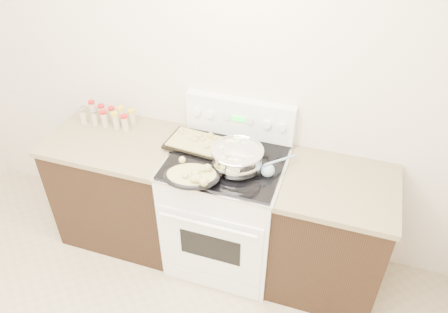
% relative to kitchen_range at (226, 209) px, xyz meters
% --- Properties ---
extents(counter_left, '(0.93, 0.67, 0.92)m').
position_rel_kitchen_range_xyz_m(counter_left, '(-0.83, 0.01, -0.03)').
color(counter_left, black).
rests_on(counter_left, ground).
extents(counter_right, '(0.73, 0.67, 0.92)m').
position_rel_kitchen_range_xyz_m(counter_right, '(0.73, 0.01, -0.03)').
color(counter_right, black).
rests_on(counter_right, ground).
extents(kitchen_range, '(0.78, 0.73, 1.22)m').
position_rel_kitchen_range_xyz_m(kitchen_range, '(0.00, 0.00, 0.00)').
color(kitchen_range, white).
rests_on(kitchen_range, ground).
extents(mixing_bowl, '(0.40, 0.40, 0.19)m').
position_rel_kitchen_range_xyz_m(mixing_bowl, '(0.09, -0.07, 0.53)').
color(mixing_bowl, silver).
rests_on(mixing_bowl, kitchen_range).
extents(roasting_pan, '(0.40, 0.32, 0.12)m').
position_rel_kitchen_range_xyz_m(roasting_pan, '(-0.13, -0.29, 0.50)').
color(roasting_pan, black).
rests_on(roasting_pan, kitchen_range).
extents(baking_sheet, '(0.40, 0.30, 0.06)m').
position_rel_kitchen_range_xyz_m(baking_sheet, '(-0.25, 0.09, 0.47)').
color(baking_sheet, black).
rests_on(baking_sheet, kitchen_range).
extents(wooden_spoon, '(0.05, 0.26, 0.04)m').
position_rel_kitchen_range_xyz_m(wooden_spoon, '(-0.01, -0.19, 0.46)').
color(wooden_spoon, '#A67E4B').
rests_on(wooden_spoon, kitchen_range).
extents(blue_ladle, '(0.19, 0.26, 0.11)m').
position_rel_kitchen_range_xyz_m(blue_ladle, '(0.30, -0.06, 0.49)').
color(blue_ladle, '#789CB4').
rests_on(blue_ladle, kitchen_range).
extents(spice_jars, '(0.39, 0.15, 0.13)m').
position_rel_kitchen_range_xyz_m(spice_jars, '(-0.96, 0.16, 0.49)').
color(spice_jars, '#BFB28C').
rests_on(spice_jars, counter_left).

